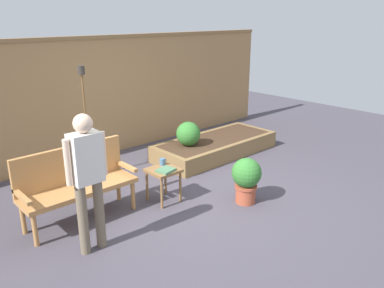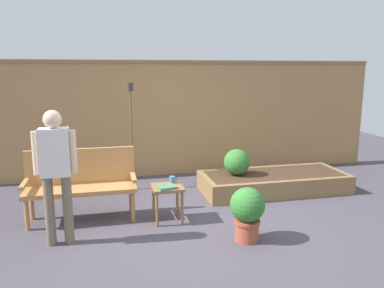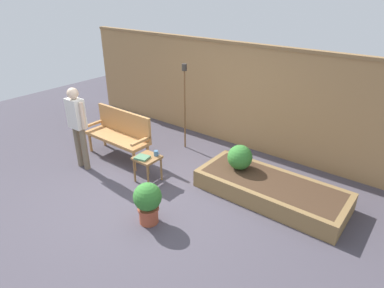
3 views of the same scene
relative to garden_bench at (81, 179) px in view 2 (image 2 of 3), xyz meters
The scene contains 11 objects.
ground_plane 1.70m from the garden_bench, 24.65° to the right, with size 14.00×14.00×0.00m, color #47424C.
fence_back 2.48m from the garden_bench, 52.78° to the left, with size 8.40×0.14×2.16m.
garden_bench is the anchor object (origin of this frame).
side_table 1.18m from the garden_bench, 18.42° to the right, with size 0.40×0.40×0.48m.
cup_on_table 1.23m from the garden_bench, 11.22° to the right, with size 0.12×0.08×0.09m.
book_on_table 1.18m from the garden_bench, 22.88° to the right, with size 0.23×0.19×0.03m, color #4C7A56.
potted_boxwood 2.26m from the garden_bench, 31.48° to the right, with size 0.41×0.41×0.65m.
raised_planter_bed 3.11m from the garden_bench, ahead, with size 2.40×1.00×0.30m.
shrub_near_bench 2.47m from the garden_bench, 12.85° to the left, with size 0.43×0.43×0.43m.
tiki_torch 1.49m from the garden_bench, 54.90° to the left, with size 0.10×0.10×1.78m.
person_by_bench 0.89m from the garden_bench, 105.39° to the right, with size 0.47×0.20×1.56m.
Camera 2 is at (-1.12, -4.45, 1.99)m, focal length 35.55 mm.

